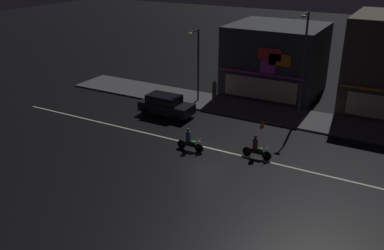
{
  "coord_description": "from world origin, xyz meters",
  "views": [
    {
      "loc": [
        11.22,
        -22.25,
        12.04
      ],
      "look_at": [
        -1.7,
        1.15,
        0.85
      ],
      "focal_mm": 39.0,
      "sensor_mm": 36.0,
      "label": 1
    }
  ],
  "objects_px": {
    "streetlamp_west": "(197,59)",
    "motorcycle_lead": "(189,141)",
    "pedestrian_on_sidewalk": "(214,93)",
    "motorcycle_following": "(256,149)",
    "streetlamp_mid": "(303,57)",
    "traffic_cone": "(262,124)",
    "parked_car_near_kerb": "(166,105)"
  },
  "relations": [
    {
      "from": "streetlamp_mid",
      "to": "motorcycle_lead",
      "type": "height_order",
      "value": "streetlamp_mid"
    },
    {
      "from": "parked_car_near_kerb",
      "to": "pedestrian_on_sidewalk",
      "type": "bearing_deg",
      "value": -119.41
    },
    {
      "from": "streetlamp_mid",
      "to": "pedestrian_on_sidewalk",
      "type": "relative_size",
      "value": 3.99
    },
    {
      "from": "streetlamp_mid",
      "to": "parked_car_near_kerb",
      "type": "bearing_deg",
      "value": -153.59
    },
    {
      "from": "streetlamp_west",
      "to": "motorcycle_lead",
      "type": "xyz_separation_m",
      "value": [
        4.03,
        -8.45,
        -3.17
      ]
    },
    {
      "from": "parked_car_near_kerb",
      "to": "traffic_cone",
      "type": "height_order",
      "value": "parked_car_near_kerb"
    },
    {
      "from": "motorcycle_following",
      "to": "traffic_cone",
      "type": "relative_size",
      "value": 3.45
    },
    {
      "from": "streetlamp_mid",
      "to": "traffic_cone",
      "type": "relative_size",
      "value": 14.44
    },
    {
      "from": "traffic_cone",
      "to": "motorcycle_lead",
      "type": "bearing_deg",
      "value": -115.37
    },
    {
      "from": "pedestrian_on_sidewalk",
      "to": "motorcycle_following",
      "type": "distance_m",
      "value": 9.97
    },
    {
      "from": "parked_car_near_kerb",
      "to": "traffic_cone",
      "type": "bearing_deg",
      "value": -169.39
    },
    {
      "from": "motorcycle_following",
      "to": "motorcycle_lead",
      "type": "bearing_deg",
      "value": -172.98
    },
    {
      "from": "streetlamp_mid",
      "to": "motorcycle_following",
      "type": "bearing_deg",
      "value": -92.59
    },
    {
      "from": "streetlamp_west",
      "to": "motorcycle_lead",
      "type": "bearing_deg",
      "value": -64.51
    },
    {
      "from": "streetlamp_mid",
      "to": "motorcycle_lead",
      "type": "xyz_separation_m",
      "value": [
        -4.55,
        -9.12,
        -4.13
      ]
    },
    {
      "from": "streetlamp_west",
      "to": "traffic_cone",
      "type": "bearing_deg",
      "value": -20.05
    },
    {
      "from": "pedestrian_on_sidewalk",
      "to": "traffic_cone",
      "type": "distance_m",
      "value": 5.9
    },
    {
      "from": "streetlamp_west",
      "to": "parked_car_near_kerb",
      "type": "relative_size",
      "value": 1.42
    },
    {
      "from": "streetlamp_west",
      "to": "traffic_cone",
      "type": "distance_m",
      "value": 8.1
    },
    {
      "from": "streetlamp_west",
      "to": "streetlamp_mid",
      "type": "xyz_separation_m",
      "value": [
        8.57,
        0.67,
        0.97
      ]
    },
    {
      "from": "motorcycle_lead",
      "to": "motorcycle_following",
      "type": "height_order",
      "value": "same"
    },
    {
      "from": "parked_car_near_kerb",
      "to": "motorcycle_lead",
      "type": "xyz_separation_m",
      "value": [
        4.67,
        -4.55,
        -0.24
      ]
    },
    {
      "from": "streetlamp_west",
      "to": "pedestrian_on_sidewalk",
      "type": "bearing_deg",
      "value": 3.78
    },
    {
      "from": "streetlamp_west",
      "to": "traffic_cone",
      "type": "height_order",
      "value": "streetlamp_west"
    },
    {
      "from": "parked_car_near_kerb",
      "to": "motorcycle_following",
      "type": "height_order",
      "value": "parked_car_near_kerb"
    },
    {
      "from": "streetlamp_west",
      "to": "motorcycle_following",
      "type": "height_order",
      "value": "streetlamp_west"
    },
    {
      "from": "pedestrian_on_sidewalk",
      "to": "traffic_cone",
      "type": "bearing_deg",
      "value": 47.52
    },
    {
      "from": "pedestrian_on_sidewalk",
      "to": "streetlamp_west",
      "type": "bearing_deg",
      "value": -102.21
    },
    {
      "from": "streetlamp_mid",
      "to": "pedestrian_on_sidewalk",
      "type": "bearing_deg",
      "value": -175.34
    },
    {
      "from": "streetlamp_mid",
      "to": "motorcycle_lead",
      "type": "bearing_deg",
      "value": -116.48
    },
    {
      "from": "pedestrian_on_sidewalk",
      "to": "motorcycle_following",
      "type": "height_order",
      "value": "pedestrian_on_sidewalk"
    },
    {
      "from": "streetlamp_west",
      "to": "motorcycle_following",
      "type": "relative_size",
      "value": 3.2
    }
  ]
}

